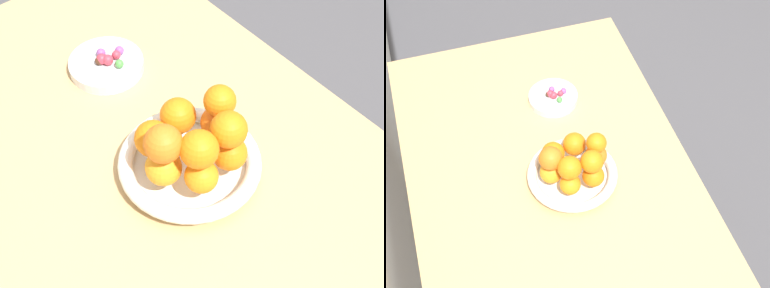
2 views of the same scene
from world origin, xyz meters
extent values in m
cube|color=tan|center=(0.00, 0.00, 0.72)|extent=(1.10, 0.76, 0.04)
cylinder|color=tan|center=(0.49, -0.32, 0.35)|extent=(0.05, 0.05, 0.70)
cylinder|color=white|center=(-0.07, -0.05, 0.75)|extent=(0.20, 0.20, 0.01)
torus|color=white|center=(-0.07, -0.05, 0.77)|extent=(0.24, 0.24, 0.03)
cylinder|color=silver|center=(0.23, -0.08, 0.75)|extent=(0.15, 0.15, 0.02)
sphere|color=orange|center=(-0.06, -0.12, 0.81)|extent=(0.06, 0.06, 0.06)
sphere|color=orange|center=(-0.01, -0.07, 0.81)|extent=(0.06, 0.06, 0.06)
sphere|color=orange|center=(-0.02, -0.01, 0.81)|extent=(0.06, 0.06, 0.06)
sphere|color=orange|center=(-0.08, 0.01, 0.81)|extent=(0.06, 0.06, 0.06)
sphere|color=orange|center=(-0.13, -0.03, 0.81)|extent=(0.05, 0.05, 0.05)
sphere|color=orange|center=(-0.12, -0.09, 0.81)|extent=(0.06, 0.06, 0.06)
sphere|color=orange|center=(-0.07, -0.12, 0.87)|extent=(0.05, 0.05, 0.05)
sphere|color=orange|center=(-0.08, 0.01, 0.87)|extent=(0.06, 0.06, 0.06)
sphere|color=orange|center=(-0.12, -0.09, 0.87)|extent=(0.06, 0.06, 0.06)
sphere|color=orange|center=(-0.12, -0.03, 0.87)|extent=(0.06, 0.06, 0.06)
sphere|color=#8C4C99|center=(0.23, -0.11, 0.77)|extent=(0.02, 0.02, 0.02)
sphere|color=#8C4C99|center=(0.24, -0.08, 0.77)|extent=(0.02, 0.02, 0.02)
sphere|color=#C6384C|center=(0.22, -0.10, 0.77)|extent=(0.02, 0.02, 0.02)
sphere|color=#4C9947|center=(0.20, -0.09, 0.77)|extent=(0.02, 0.02, 0.02)
sphere|color=#C6384C|center=(0.22, -0.08, 0.77)|extent=(0.02, 0.02, 0.02)
sphere|color=#C6384C|center=(0.23, -0.07, 0.77)|extent=(0.02, 0.02, 0.02)
sphere|color=#472819|center=(0.23, -0.07, 0.77)|extent=(0.02, 0.02, 0.02)
camera|label=1|loc=(-0.54, 0.33, 1.54)|focal=55.00mm
camera|label=2|loc=(-0.97, 0.22, 2.02)|focal=55.00mm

